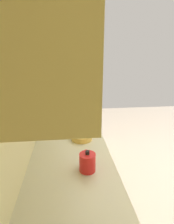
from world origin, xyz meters
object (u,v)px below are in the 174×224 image
Objects in this scene: kettle at (87,162)px; microwave at (67,96)px; oven_range at (68,114)px; bowl at (82,137)px.

microwave is at bearing 4.62° from kettle.
microwave reaches higher than kettle.
kettle is (-2.41, -0.11, 0.49)m from oven_range.
oven_range is at bearing 2.67° from kettle.
microwave is 1.65m from kettle.
oven_range reaches higher than kettle.
oven_range is 2.46m from kettle.
oven_range is at bearing 3.32° from bowl.
microwave is 1.19m from bowl.
bowl is at bearing -173.57° from microwave.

